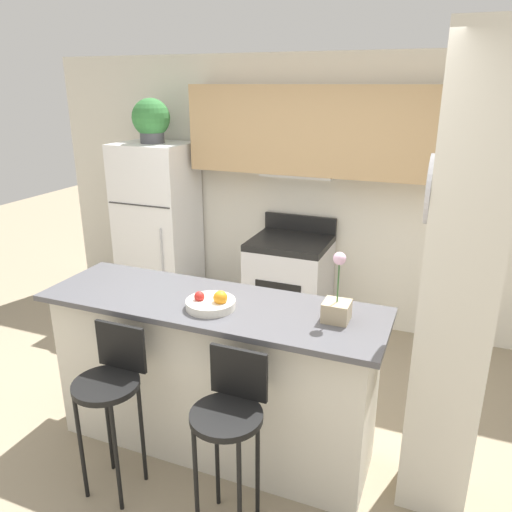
# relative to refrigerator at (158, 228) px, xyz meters

# --- Properties ---
(ground_plane) EXTENTS (14.00, 14.00, 0.00)m
(ground_plane) POSITION_rel_refrigerator_xyz_m (1.51, -1.78, -0.87)
(ground_plane) COLOR gray
(wall_back) EXTENTS (5.60, 0.38, 2.55)m
(wall_back) POSITION_rel_refrigerator_xyz_m (1.63, 0.28, 0.68)
(wall_back) COLOR silver
(wall_back) RESTS_ON ground_plane
(pillar_right) EXTENTS (0.38, 0.34, 2.55)m
(pillar_right) POSITION_rel_refrigerator_xyz_m (2.87, -1.70, 0.42)
(pillar_right) COLOR silver
(pillar_right) RESTS_ON ground_plane
(counter_bar) EXTENTS (2.12, 0.66, 1.04)m
(counter_bar) POSITION_rel_refrigerator_xyz_m (1.51, -1.78, -0.34)
(counter_bar) COLOR silver
(counter_bar) RESTS_ON ground_plane
(refrigerator) EXTENTS (0.72, 0.64, 1.73)m
(refrigerator) POSITION_rel_refrigerator_xyz_m (0.00, 0.00, 0.00)
(refrigerator) COLOR white
(refrigerator) RESTS_ON ground_plane
(stove_range) EXTENTS (0.72, 0.66, 1.07)m
(stove_range) POSITION_rel_refrigerator_xyz_m (1.44, -0.00, -0.40)
(stove_range) COLOR silver
(stove_range) RESTS_ON ground_plane
(bar_stool_left) EXTENTS (0.37, 0.37, 1.01)m
(bar_stool_left) POSITION_rel_refrigerator_xyz_m (1.14, -2.30, -0.18)
(bar_stool_left) COLOR black
(bar_stool_left) RESTS_ON ground_plane
(bar_stool_right) EXTENTS (0.37, 0.37, 1.01)m
(bar_stool_right) POSITION_rel_refrigerator_xyz_m (1.87, -2.30, -0.18)
(bar_stool_right) COLOR black
(bar_stool_right) RESTS_ON ground_plane
(potted_plant_on_fridge) EXTENTS (0.37, 0.37, 0.42)m
(potted_plant_on_fridge) POSITION_rel_refrigerator_xyz_m (-0.00, 0.00, 1.09)
(potted_plant_on_fridge) COLOR #4C4C51
(potted_plant_on_fridge) RESTS_ON refrigerator
(orchid_vase) EXTENTS (0.15, 0.15, 0.40)m
(orchid_vase) POSITION_rel_refrigerator_xyz_m (2.27, -1.74, 0.27)
(orchid_vase) COLOR tan
(orchid_vase) RESTS_ON counter_bar
(fruit_bowl) EXTENTS (0.29, 0.29, 0.12)m
(fruit_bowl) POSITION_rel_refrigerator_xyz_m (1.56, -1.86, 0.21)
(fruit_bowl) COLOR silver
(fruit_bowl) RESTS_ON counter_bar
(trash_bin) EXTENTS (0.28, 0.28, 0.38)m
(trash_bin) POSITION_rel_refrigerator_xyz_m (0.58, -0.21, -0.68)
(trash_bin) COLOR #59595B
(trash_bin) RESTS_ON ground_plane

